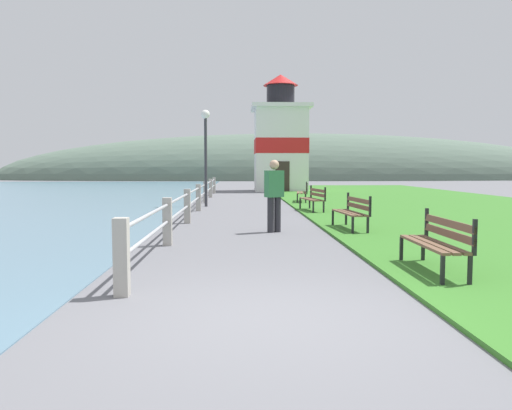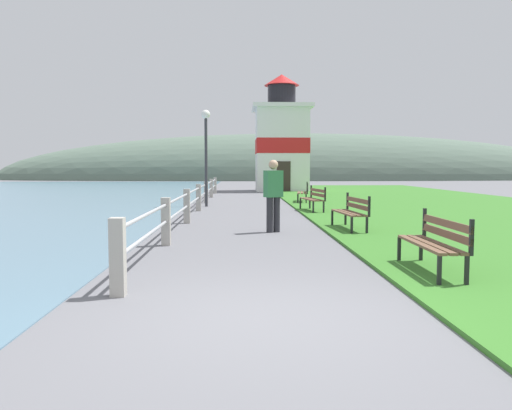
# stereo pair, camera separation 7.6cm
# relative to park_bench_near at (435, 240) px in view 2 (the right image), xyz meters

# --- Properties ---
(ground_plane) EXTENTS (160.00, 160.00, 0.00)m
(ground_plane) POSITION_rel_park_bench_near_xyz_m (-2.70, -2.09, -0.54)
(ground_plane) COLOR slate
(grass_verge) EXTENTS (12.00, 45.16, 0.06)m
(grass_verge) POSITION_rel_park_bench_near_xyz_m (5.19, 12.96, -0.51)
(grass_verge) COLOR #387528
(grass_verge) RESTS_ON ground_plane
(seawall_railing) EXTENTS (0.18, 24.77, 1.00)m
(seawall_railing) POSITION_rel_park_bench_near_xyz_m (-4.48, 11.20, 0.04)
(seawall_railing) COLOR #A8A399
(seawall_railing) RESTS_ON ground_plane
(park_bench_near) EXTENTS (0.49, 1.81, 0.94)m
(park_bench_near) POSITION_rel_park_bench_near_xyz_m (0.00, 0.00, 0.00)
(park_bench_near) COLOR brown
(park_bench_near) RESTS_ON ground_plane
(park_bench_midway) EXTENTS (0.61, 1.84, 0.94)m
(park_bench_midway) POSITION_rel_park_bench_near_xyz_m (-0.09, 5.19, 0.00)
(park_bench_midway) COLOR brown
(park_bench_midway) RESTS_ON ground_plane
(park_bench_far) EXTENTS (0.71, 1.86, 0.94)m
(park_bench_far) POSITION_rel_park_bench_near_xyz_m (-0.27, 10.53, 0.00)
(park_bench_far) COLOR brown
(park_bench_far) RESTS_ON ground_plane
(park_bench_by_lighthouse) EXTENTS (0.69, 1.80, 0.94)m
(park_bench_by_lighthouse) POSITION_rel_park_bench_near_xyz_m (-0.04, 15.17, -0.00)
(park_bench_by_lighthouse) COLOR brown
(park_bench_by_lighthouse) RESTS_ON ground_plane
(lighthouse) EXTENTS (3.94, 3.94, 7.84)m
(lighthouse) POSITION_rel_park_bench_near_xyz_m (-0.12, 26.64, 2.79)
(lighthouse) COLOR white
(lighthouse) RESTS_ON ground_plane
(person_strolling) EXTENTS (0.50, 0.41, 1.81)m
(person_strolling) POSITION_rel_park_bench_near_xyz_m (-2.11, 5.03, 0.44)
(person_strolling) COLOR #28282D
(person_strolling) RESTS_ON ground_plane
(lamp_post) EXTENTS (0.36, 0.36, 3.96)m
(lamp_post) POSITION_rel_park_bench_near_xyz_m (-4.33, 13.28, 2.20)
(lamp_post) COLOR #333338
(lamp_post) RESTS_ON ground_plane
(distant_hillside) EXTENTS (80.00, 16.00, 12.00)m
(distant_hillside) POSITION_rel_park_bench_near_xyz_m (5.30, 58.01, -0.54)
(distant_hillside) COLOR #566B5B
(distant_hillside) RESTS_ON ground_plane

